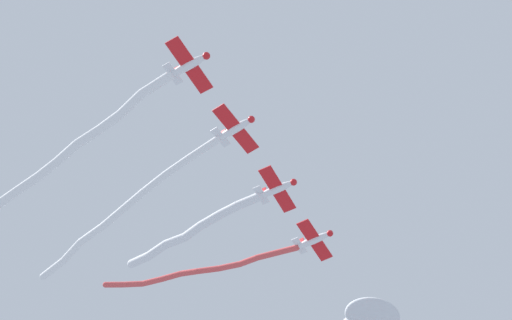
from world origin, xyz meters
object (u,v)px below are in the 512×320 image
airplane_slot (314,240)px  airplane_lead (189,65)px  airplane_left_wing (236,129)px  airplane_right_wing (277,189)px

airplane_slot → airplane_lead: bearing=-91.3°
airplane_left_wing → airplane_slot: bearing=93.9°
airplane_lead → airplane_right_wing: 15.87m
airplane_right_wing → airplane_slot: bearing=86.6°
airplane_right_wing → airplane_slot: (-6.16, -4.99, 0.30)m
airplane_left_wing → airplane_slot: size_ratio=1.04×
airplane_left_wing → airplane_slot: 15.87m
airplane_right_wing → airplane_lead: bearing=-93.4°
airplane_lead → airplane_right_wing: bearing=89.7°
airplane_lead → airplane_right_wing: (-12.33, -9.98, 0.00)m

